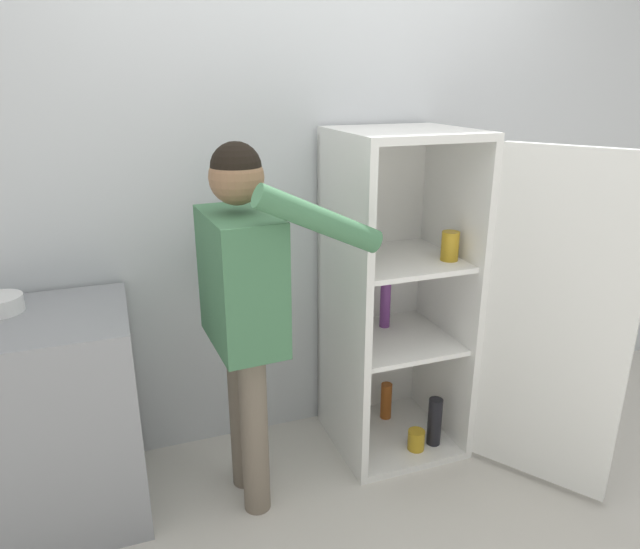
% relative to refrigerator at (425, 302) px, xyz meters
% --- Properties ---
extents(ground_plane, '(12.00, 12.00, 0.00)m').
position_rel_refrigerator_xyz_m(ground_plane, '(-0.44, -0.56, -0.78)').
color(ground_plane, beige).
extents(wall_back, '(7.00, 0.06, 2.55)m').
position_rel_refrigerator_xyz_m(wall_back, '(-0.44, 0.42, 0.50)').
color(wall_back, silver).
rests_on(wall_back, ground_plane).
extents(refrigerator, '(0.97, 1.09, 1.58)m').
position_rel_refrigerator_xyz_m(refrigerator, '(0.00, 0.00, 0.00)').
color(refrigerator, white).
rests_on(refrigerator, ground_plane).
extents(person, '(0.64, 0.59, 1.57)m').
position_rel_refrigerator_xyz_m(person, '(-0.89, -0.10, 0.21)').
color(person, '#726656').
rests_on(person, ground_plane).
extents(counter, '(0.68, 0.60, 0.92)m').
position_rel_refrigerator_xyz_m(counter, '(-1.67, 0.07, -0.32)').
color(counter, gray).
rests_on(counter, ground_plane).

